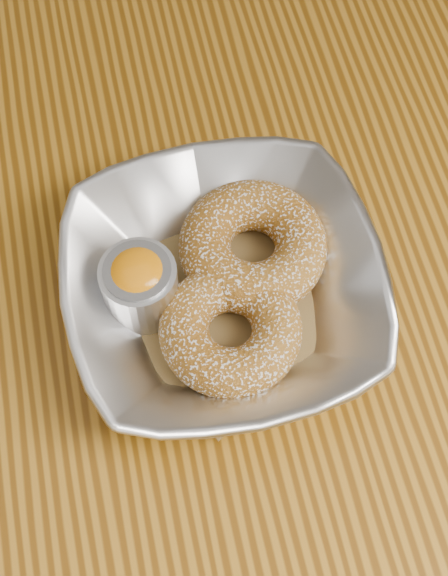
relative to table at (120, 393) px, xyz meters
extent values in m
plane|color=#565659|center=(0.00, 0.00, -0.65)|extent=(4.00, 4.00, 0.00)
cube|color=brown|center=(0.00, 0.00, 0.08)|extent=(1.20, 0.80, 0.04)
imported|color=silver|center=(0.09, 0.01, 0.13)|extent=(0.22, 0.22, 0.05)
cube|color=olive|center=(0.09, 0.01, 0.11)|extent=(0.20, 0.20, 0.00)
torus|color=brown|center=(0.12, 0.04, 0.13)|extent=(0.12, 0.12, 0.04)
torus|color=brown|center=(0.09, -0.02, 0.13)|extent=(0.13, 0.13, 0.03)
cylinder|color=silver|center=(0.03, 0.02, 0.13)|extent=(0.05, 0.05, 0.05)
cylinder|color=gray|center=(0.03, 0.02, 0.13)|extent=(0.05, 0.05, 0.04)
ellipsoid|color=orange|center=(0.03, 0.02, 0.15)|extent=(0.04, 0.04, 0.03)
camera|label=1|loc=(0.04, -0.23, 0.62)|focal=50.00mm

